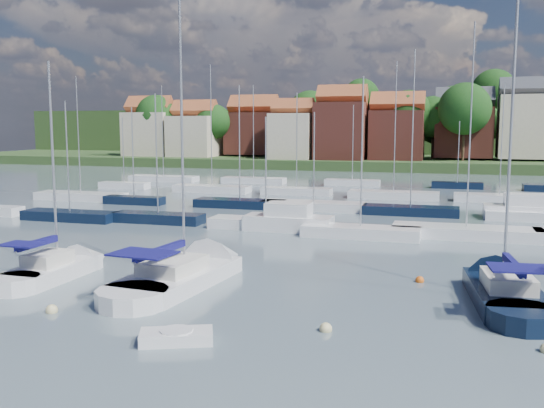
% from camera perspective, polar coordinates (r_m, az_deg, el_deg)
% --- Properties ---
extents(ground, '(260.00, 260.00, 0.00)m').
position_cam_1_polar(ground, '(67.04, 10.39, 0.15)').
color(ground, '#4D5C69').
rests_on(ground, ground).
extents(sailboat_left, '(2.62, 9.34, 12.74)m').
position_cam_1_polar(sailboat_left, '(36.27, -19.04, -5.74)').
color(sailboat_left, silver).
rests_on(sailboat_left, ground).
extents(sailboat_centre, '(4.80, 13.27, 17.56)m').
position_cam_1_polar(sailboat_centre, '(33.92, -7.20, -6.32)').
color(sailboat_centre, silver).
rests_on(sailboat_centre, ground).
extents(sailboat_navy, '(4.21, 11.56, 15.67)m').
position_cam_1_polar(sailboat_navy, '(32.30, 20.63, -7.44)').
color(sailboat_navy, black).
rests_on(sailboat_navy, ground).
extents(tender, '(3.09, 2.30, 0.61)m').
position_cam_1_polar(tender, '(24.32, -8.99, -12.24)').
color(tender, silver).
rests_on(tender, ground).
extents(buoy_b, '(0.54, 0.54, 0.54)m').
position_cam_1_polar(buoy_b, '(29.44, -20.02, -9.57)').
color(buoy_b, beige).
rests_on(buoy_b, ground).
extents(buoy_c, '(0.52, 0.52, 0.52)m').
position_cam_1_polar(buoy_c, '(30.69, -14.54, -8.66)').
color(buoy_c, '#D85914').
rests_on(buoy_c, ground).
extents(buoy_d, '(0.52, 0.52, 0.52)m').
position_cam_1_polar(buoy_d, '(25.45, 5.07, -11.83)').
color(buoy_d, beige).
rests_on(buoy_d, ground).
extents(buoy_e, '(0.46, 0.46, 0.46)m').
position_cam_1_polar(buoy_e, '(33.76, 13.72, -7.15)').
color(buoy_e, '#D85914').
rests_on(buoy_e, ground).
extents(marina_field, '(79.62, 41.41, 15.93)m').
position_cam_1_polar(marina_field, '(62.01, 11.67, -0.06)').
color(marina_field, silver).
rests_on(marina_field, ground).
extents(far_shore_town, '(212.46, 90.00, 22.27)m').
position_cam_1_polar(far_shore_town, '(158.93, 14.83, 5.86)').
color(far_shore_town, '#334824').
rests_on(far_shore_town, ground).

